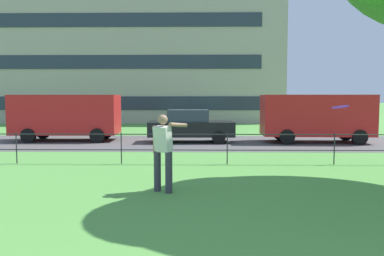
{
  "coord_description": "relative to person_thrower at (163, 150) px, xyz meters",
  "views": [
    {
      "loc": [
        -0.88,
        -1.62,
        2.11
      ],
      "look_at": [
        -1.08,
        8.8,
        1.3
      ],
      "focal_mm": 36.46,
      "sensor_mm": 36.0,
      "label": 1
    }
  ],
  "objects": [
    {
      "name": "frisbee",
      "position": [
        3.14,
        -2.09,
        1.02
      ],
      "size": [
        0.28,
        0.28,
        0.07
      ],
      "color": "purple"
    },
    {
      "name": "panel_van_left",
      "position": [
        -5.67,
        10.27,
        0.33
      ],
      "size": [
        5.05,
        2.21,
        2.24
      ],
      "color": "red",
      "rests_on": "ground"
    },
    {
      "name": "person_thrower",
      "position": [
        0.0,
        0.0,
        0.0
      ],
      "size": [
        0.77,
        0.67,
        1.74
      ],
      "color": "#383842",
      "rests_on": "ground"
    },
    {
      "name": "apartment_building_background",
      "position": [
        -4.97,
        27.84,
        5.86
      ],
      "size": [
        25.72,
        10.42,
        13.59
      ],
      "color": "#ADA393",
      "rests_on": "ground"
    },
    {
      "name": "car_black_right",
      "position": [
        0.38,
        9.74,
        -0.16
      ],
      "size": [
        4.04,
        1.9,
        1.54
      ],
      "color": "black",
      "rests_on": "ground"
    },
    {
      "name": "park_fence",
      "position": [
        1.69,
        3.67,
        -0.27
      ],
      "size": [
        33.74,
        0.04,
        1.0
      ],
      "color": "#232328",
      "rests_on": "ground"
    },
    {
      "name": "panel_van_center",
      "position": [
        6.29,
        9.8,
        0.33
      ],
      "size": [
        5.06,
        2.22,
        2.24
      ],
      "color": "red",
      "rests_on": "ground"
    },
    {
      "name": "street_strip",
      "position": [
        1.69,
        9.6,
        -0.94
      ],
      "size": [
        80.0,
        6.47,
        0.01
      ],
      "primitive_type": "cube",
      "color": "#565454",
      "rests_on": "ground"
    }
  ]
}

